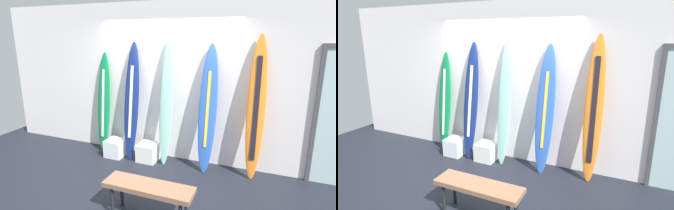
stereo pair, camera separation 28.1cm
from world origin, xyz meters
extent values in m
cube|color=black|center=(0.00, 0.00, -0.02)|extent=(8.00, 8.00, 0.04)
cube|color=silver|center=(0.00, 1.30, 1.40)|extent=(7.20, 0.20, 2.80)
ellipsoid|color=#107540|center=(-1.25, 1.02, 0.96)|extent=(0.28, 0.30, 1.93)
cube|color=white|center=(-1.25, 0.99, 0.97)|extent=(0.05, 0.17, 1.29)
cone|color=black|center=(-1.25, 0.97, 0.17)|extent=(0.07, 0.08, 0.11)
ellipsoid|color=navy|center=(-0.61, 0.96, 1.06)|extent=(0.29, 0.43, 2.13)
cube|color=white|center=(-0.61, 0.92, 1.07)|extent=(0.06, 0.22, 1.28)
cone|color=black|center=(-0.61, 0.85, 0.19)|extent=(0.07, 0.09, 0.11)
ellipsoid|color=#8CCAB7|center=(0.06, 0.98, 1.11)|extent=(0.24, 0.37, 2.22)
ellipsoid|color=blue|center=(0.78, 0.98, 1.05)|extent=(0.30, 0.38, 2.11)
cube|color=yellow|center=(0.78, 0.95, 1.06)|extent=(0.05, 0.20, 1.23)
ellipsoid|color=orange|center=(1.52, 1.01, 1.13)|extent=(0.29, 0.33, 2.26)
cube|color=black|center=(1.52, 0.98, 1.13)|extent=(0.08, 0.20, 1.60)
cube|color=white|center=(-0.93, 0.86, 0.16)|extent=(0.34, 0.34, 0.32)
cube|color=silver|center=(-0.28, 0.90, 0.16)|extent=(0.35, 0.35, 0.32)
cube|color=#47474C|center=(2.36, 1.18, 1.03)|extent=(0.06, 0.06, 2.06)
cube|color=#865D42|center=(0.43, -0.55, 0.44)|extent=(1.13, 0.33, 0.06)
cylinder|color=black|center=(-0.02, -0.67, 0.20)|extent=(0.04, 0.04, 0.41)
cylinder|color=black|center=(-0.02, -0.44, 0.20)|extent=(0.04, 0.04, 0.41)
cylinder|color=black|center=(0.88, -0.44, 0.20)|extent=(0.04, 0.04, 0.41)
camera|label=1|loc=(1.70, -3.15, 2.20)|focal=28.52mm
camera|label=2|loc=(1.96, -3.04, 2.20)|focal=28.52mm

